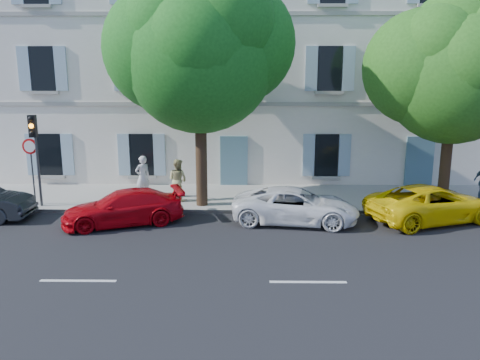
{
  "coord_description": "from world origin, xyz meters",
  "views": [
    {
      "loc": [
        -1.62,
        -15.29,
        5.18
      ],
      "look_at": [
        -1.85,
        2.0,
        1.4
      ],
      "focal_mm": 35.0,
      "sensor_mm": 36.0,
      "label": 1
    }
  ],
  "objects_px": {
    "pedestrian_a": "(143,177)",
    "traffic_light": "(35,141)",
    "car_red_coupe": "(123,208)",
    "pedestrian_b": "(178,180)",
    "car_yellow_supercar": "(432,203)",
    "tree_left": "(199,57)",
    "tree_right": "(454,76)",
    "car_white_coupe": "(296,206)",
    "road_sign": "(31,157)"
  },
  "relations": [
    {
      "from": "tree_right",
      "to": "car_white_coupe",
      "type": "bearing_deg",
      "value": -164.27
    },
    {
      "from": "car_white_coupe",
      "to": "tree_right",
      "type": "height_order",
      "value": "tree_right"
    },
    {
      "from": "traffic_light",
      "to": "road_sign",
      "type": "height_order",
      "value": "traffic_light"
    },
    {
      "from": "car_yellow_supercar",
      "to": "tree_right",
      "type": "bearing_deg",
      "value": -54.01
    },
    {
      "from": "road_sign",
      "to": "tree_right",
      "type": "bearing_deg",
      "value": -0.47
    },
    {
      "from": "tree_left",
      "to": "traffic_light",
      "type": "height_order",
      "value": "tree_left"
    },
    {
      "from": "tree_left",
      "to": "tree_right",
      "type": "height_order",
      "value": "tree_left"
    },
    {
      "from": "car_red_coupe",
      "to": "pedestrian_a",
      "type": "distance_m",
      "value": 3.27
    },
    {
      "from": "tree_left",
      "to": "traffic_light",
      "type": "relative_size",
      "value": 2.48
    },
    {
      "from": "tree_left",
      "to": "traffic_light",
      "type": "xyz_separation_m",
      "value": [
        -6.44,
        -0.35,
        -3.17
      ]
    },
    {
      "from": "road_sign",
      "to": "pedestrian_b",
      "type": "height_order",
      "value": "road_sign"
    },
    {
      "from": "traffic_light",
      "to": "pedestrian_b",
      "type": "height_order",
      "value": "traffic_light"
    },
    {
      "from": "car_red_coupe",
      "to": "pedestrian_b",
      "type": "distance_m",
      "value": 3.26
    },
    {
      "from": "tree_left",
      "to": "tree_right",
      "type": "bearing_deg",
      "value": -0.92
    },
    {
      "from": "car_yellow_supercar",
      "to": "tree_left",
      "type": "height_order",
      "value": "tree_left"
    },
    {
      "from": "car_red_coupe",
      "to": "traffic_light",
      "type": "bearing_deg",
      "value": -134.33
    },
    {
      "from": "car_red_coupe",
      "to": "pedestrian_a",
      "type": "relative_size",
      "value": 2.34
    },
    {
      "from": "car_yellow_supercar",
      "to": "tree_left",
      "type": "relative_size",
      "value": 0.54
    },
    {
      "from": "tree_right",
      "to": "tree_left",
      "type": "bearing_deg",
      "value": 179.08
    },
    {
      "from": "tree_left",
      "to": "pedestrian_b",
      "type": "xyz_separation_m",
      "value": [
        -1.07,
        0.7,
        -4.93
      ]
    },
    {
      "from": "pedestrian_b",
      "to": "tree_right",
      "type": "bearing_deg",
      "value": -154.67
    },
    {
      "from": "car_yellow_supercar",
      "to": "road_sign",
      "type": "xyz_separation_m",
      "value": [
        -15.4,
        1.6,
        1.41
      ]
    },
    {
      "from": "car_white_coupe",
      "to": "tree_left",
      "type": "distance_m",
      "value": 6.68
    },
    {
      "from": "car_yellow_supercar",
      "to": "road_sign",
      "type": "bearing_deg",
      "value": 64.4
    },
    {
      "from": "car_red_coupe",
      "to": "pedestrian_a",
      "type": "height_order",
      "value": "pedestrian_a"
    },
    {
      "from": "road_sign",
      "to": "pedestrian_b",
      "type": "bearing_deg",
      "value": 7.17
    },
    {
      "from": "tree_left",
      "to": "tree_right",
      "type": "relative_size",
      "value": 1.13
    },
    {
      "from": "pedestrian_a",
      "to": "pedestrian_b",
      "type": "bearing_deg",
      "value": 125.5
    },
    {
      "from": "car_red_coupe",
      "to": "tree_left",
      "type": "height_order",
      "value": "tree_left"
    },
    {
      "from": "car_white_coupe",
      "to": "road_sign",
      "type": "relative_size",
      "value": 1.7
    },
    {
      "from": "tree_right",
      "to": "pedestrian_b",
      "type": "distance_m",
      "value": 11.52
    },
    {
      "from": "car_yellow_supercar",
      "to": "tree_right",
      "type": "relative_size",
      "value": 0.61
    },
    {
      "from": "pedestrian_a",
      "to": "traffic_light",
      "type": "bearing_deg",
      "value": -19.02
    },
    {
      "from": "car_white_coupe",
      "to": "tree_left",
      "type": "height_order",
      "value": "tree_left"
    },
    {
      "from": "car_yellow_supercar",
      "to": "road_sign",
      "type": "relative_size",
      "value": 1.81
    },
    {
      "from": "car_red_coupe",
      "to": "tree_right",
      "type": "xyz_separation_m",
      "value": [
        12.25,
        1.97,
        4.64
      ]
    },
    {
      "from": "pedestrian_b",
      "to": "tree_left",
      "type": "bearing_deg",
      "value": 176.57
    },
    {
      "from": "car_red_coupe",
      "to": "tree_right",
      "type": "relative_size",
      "value": 0.54
    },
    {
      "from": "tree_left",
      "to": "tree_right",
      "type": "xyz_separation_m",
      "value": [
        9.61,
        -0.15,
        -0.7
      ]
    },
    {
      "from": "car_yellow_supercar",
      "to": "pedestrian_a",
      "type": "relative_size",
      "value": 2.66
    },
    {
      "from": "pedestrian_b",
      "to": "car_yellow_supercar",
      "type": "bearing_deg",
      "value": -163.6
    },
    {
      "from": "car_yellow_supercar",
      "to": "tree_left",
      "type": "bearing_deg",
      "value": 59.66
    },
    {
      "from": "car_red_coupe",
      "to": "tree_right",
      "type": "distance_m",
      "value": 13.24
    },
    {
      "from": "car_white_coupe",
      "to": "car_red_coupe",
      "type": "bearing_deg",
      "value": 100.5
    },
    {
      "from": "car_red_coupe",
      "to": "tree_right",
      "type": "height_order",
      "value": "tree_right"
    },
    {
      "from": "car_white_coupe",
      "to": "traffic_light",
      "type": "bearing_deg",
      "value": 89.42
    },
    {
      "from": "tree_left",
      "to": "pedestrian_a",
      "type": "height_order",
      "value": "tree_left"
    },
    {
      "from": "tree_right",
      "to": "traffic_light",
      "type": "xyz_separation_m",
      "value": [
        -16.05,
        -0.19,
        -2.48
      ]
    },
    {
      "from": "car_red_coupe",
      "to": "pedestrian_b",
      "type": "relative_size",
      "value": 2.44
    },
    {
      "from": "tree_left",
      "to": "car_yellow_supercar",
      "type": "bearing_deg",
      "value": -10.68
    }
  ]
}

